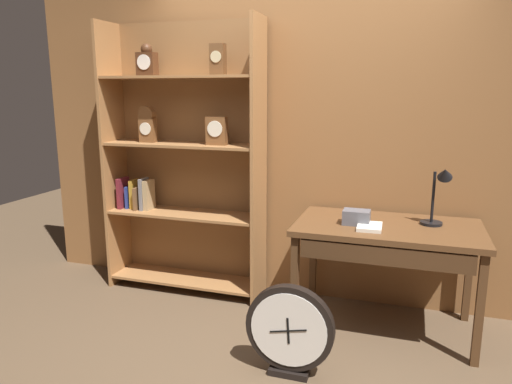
# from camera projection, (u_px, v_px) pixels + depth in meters

# --- Properties ---
(ground_plane) EXTENTS (10.00, 10.00, 0.00)m
(ground_plane) POSITION_uv_depth(u_px,v_px,m) (253.00, 376.00, 2.88)
(ground_plane) COLOR brown
(back_wood_panel) EXTENTS (4.80, 0.05, 2.60)m
(back_wood_panel) POSITION_uv_depth(u_px,v_px,m) (304.00, 140.00, 3.82)
(back_wood_panel) COLOR brown
(back_wood_panel) RESTS_ON ground
(bookshelf) EXTENTS (1.34, 0.36, 2.24)m
(bookshelf) POSITION_uv_depth(u_px,v_px,m) (183.00, 162.00, 3.98)
(bookshelf) COLOR #9E6B3D
(bookshelf) RESTS_ON ground
(workbench) EXTENTS (1.26, 0.74, 0.78)m
(workbench) POSITION_uv_depth(u_px,v_px,m) (387.00, 238.00, 3.29)
(workbench) COLOR brown
(workbench) RESTS_ON ground
(desk_lamp) EXTENTS (0.19, 0.19, 0.43)m
(desk_lamp) POSITION_uv_depth(u_px,v_px,m) (439.00, 193.00, 3.23)
(desk_lamp) COLOR black
(desk_lamp) RESTS_ON workbench
(toolbox_small) EXTENTS (0.18, 0.13, 0.10)m
(toolbox_small) POSITION_uv_depth(u_px,v_px,m) (356.00, 217.00, 3.31)
(toolbox_small) COLOR #595960
(toolbox_small) RESTS_ON workbench
(open_repair_manual) EXTENTS (0.17, 0.22, 0.02)m
(open_repair_manual) POSITION_uv_depth(u_px,v_px,m) (370.00, 227.00, 3.21)
(open_repair_manual) COLOR silver
(open_repair_manual) RESTS_ON workbench
(round_clock_large) EXTENTS (0.54, 0.11, 0.58)m
(round_clock_large) POSITION_uv_depth(u_px,v_px,m) (290.00, 330.00, 2.83)
(round_clock_large) COLOR black
(round_clock_large) RESTS_ON ground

